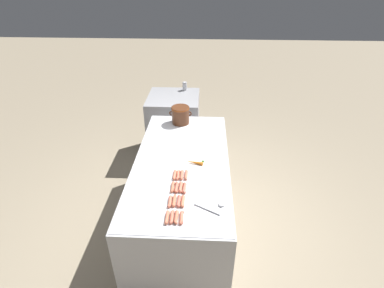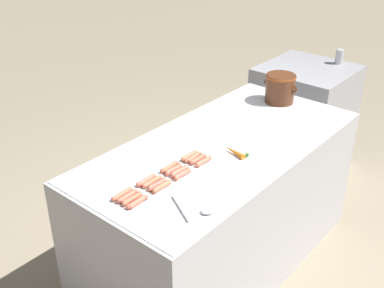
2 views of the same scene
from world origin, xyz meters
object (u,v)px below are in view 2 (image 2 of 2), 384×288
hot_dog_2 (170,167)px  hot_dog_6 (174,169)px  soda_can (339,57)px  carrot (234,151)px  serving_spoon (198,210)px  hot_dog_10 (179,171)px  hot_dog_3 (189,156)px  hot_dog_1 (146,180)px  hot_dog_13 (162,186)px  hot_dog_8 (132,199)px  hot_dog_5 (152,182)px  hot_dog_15 (204,161)px  hot_dog_4 (128,196)px  hot_dog_9 (157,184)px  hot_dog_7 (193,157)px  hot_dog_12 (137,202)px  back_cabinet (303,117)px  hot_dog_14 (182,174)px  hot_dog_0 (122,194)px  hot_dog_11 (198,159)px  bean_pot (280,87)px

hot_dog_2 → hot_dog_6: bearing=-6.7°
soda_can → carrot: bearing=-83.1°
serving_spoon → hot_dog_10: bearing=146.2°
hot_dog_3 → soda_can: (-0.06, 2.05, 0.07)m
hot_dog_1 → carrot: bearing=72.4°
hot_dog_13 → hot_dog_8: bearing=-101.5°
hot_dog_5 → hot_dog_15: size_ratio=1.00×
hot_dog_4 → hot_dog_13: size_ratio=1.00×
hot_dog_6 → hot_dog_9: (0.03, -0.16, 0.00)m
hot_dog_7 → hot_dog_9: same height
hot_dog_4 → hot_dog_5: size_ratio=1.00×
hot_dog_1 → hot_dog_12: same height
hot_dog_3 → hot_dog_2: bearing=-89.9°
hot_dog_9 → back_cabinet: bearing=97.2°
hot_dog_1 → hot_dog_14: same height
hot_dog_3 → hot_dog_13: (0.10, -0.33, 0.00)m
back_cabinet → serving_spoon: 2.28m
hot_dog_3 → hot_dog_14: (0.10, -0.17, 0.00)m
hot_dog_0 → hot_dog_12: 0.11m
hot_dog_10 → hot_dog_3: bearing=112.6°
hot_dog_3 → hot_dog_9: same height
hot_dog_4 → hot_dog_7: same height
hot_dog_2 → hot_dog_12: 0.36m
hot_dog_1 → hot_dog_11: 0.35m
bean_pot → hot_dog_14: bearing=-83.7°
hot_dog_2 → hot_dog_13: same height
back_cabinet → hot_dog_6: (0.24, -1.97, 0.46)m
hot_dog_2 → hot_dog_4: same height
hot_dog_4 → hot_dog_7: bearing=90.0°
hot_dog_13 → carrot: carrot is taller
hot_dog_9 → hot_dog_13: 0.03m
hot_dog_4 → serving_spoon: (0.33, 0.14, -0.01)m
hot_dog_2 → hot_dog_5: 0.17m
hot_dog_7 → hot_dog_6: bearing=-89.1°
hot_dog_4 → hot_dog_9: same height
hot_dog_1 → hot_dog_12: (0.10, -0.17, 0.00)m
hot_dog_6 → hot_dog_10: size_ratio=1.00×
bean_pot → carrot: 0.86m
back_cabinet → hot_dog_9: bearing=-82.8°
soda_can → bean_pot: bearing=-88.7°
hot_dog_0 → hot_dog_10: (0.07, 0.34, 0.00)m
hot_dog_5 → hot_dog_10: 0.17m
back_cabinet → hot_dog_2: bearing=-84.1°
hot_dog_2 → hot_dog_11: bearing=69.1°
hot_dog_3 → hot_dog_11: 0.06m
back_cabinet → hot_dog_13: bearing=-81.9°
hot_dog_2 → hot_dog_9: (0.07, -0.17, 0.00)m
hot_dog_4 → hot_dog_6: same height
hot_dog_4 → hot_dog_9: (0.04, 0.17, 0.00)m
hot_dog_5 → hot_dog_13: bearing=-0.3°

